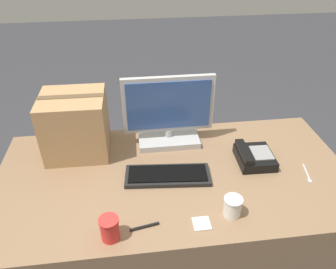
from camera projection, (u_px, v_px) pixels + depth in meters
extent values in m
plane|color=#38383D|center=(173.00, 264.00, 2.08)|extent=(12.00, 12.00, 0.00)
cube|color=#8C6B4C|center=(174.00, 224.00, 1.87)|extent=(1.80, 0.90, 0.75)
cube|color=#B7B7B7|center=(168.00, 138.00, 1.90)|extent=(0.34, 0.21, 0.03)
cylinder|color=#B2B2B2|center=(168.00, 132.00, 1.88)|extent=(0.04, 0.04, 0.04)
cube|color=#B2B2B2|center=(168.00, 104.00, 1.78)|extent=(0.50, 0.03, 0.33)
cube|color=#2D4C8C|center=(169.00, 106.00, 1.76)|extent=(0.46, 0.01, 0.28)
cube|color=black|center=(168.00, 176.00, 1.63)|extent=(0.43, 0.20, 0.02)
cube|color=black|center=(168.00, 173.00, 1.63)|extent=(0.40, 0.16, 0.01)
cube|color=black|center=(255.00, 157.00, 1.73)|extent=(0.19, 0.21, 0.05)
cube|color=black|center=(244.00, 152.00, 1.70)|extent=(0.05, 0.20, 0.03)
cube|color=gray|center=(262.00, 153.00, 1.72)|extent=(0.11, 0.13, 0.01)
cylinder|color=red|center=(110.00, 229.00, 1.31)|extent=(0.08, 0.08, 0.10)
cylinder|color=red|center=(108.00, 220.00, 1.28)|extent=(0.08, 0.08, 0.01)
cylinder|color=white|center=(232.00, 207.00, 1.41)|extent=(0.08, 0.08, 0.09)
cylinder|color=white|center=(234.00, 200.00, 1.39)|extent=(0.08, 0.08, 0.01)
cube|color=silver|center=(306.00, 171.00, 1.67)|extent=(0.03, 0.12, 0.00)
ellipsoid|color=silver|center=(310.00, 181.00, 1.62)|extent=(0.03, 0.03, 0.00)
cube|color=tan|center=(76.00, 125.00, 1.74)|extent=(0.33, 0.30, 0.33)
cube|color=brown|center=(70.00, 96.00, 1.64)|extent=(0.32, 0.04, 0.00)
cylinder|color=black|center=(144.00, 227.00, 1.37)|extent=(0.13, 0.04, 0.01)
cube|color=silver|center=(202.00, 224.00, 1.39)|extent=(0.07, 0.07, 0.01)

